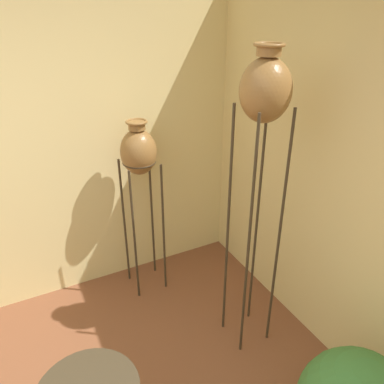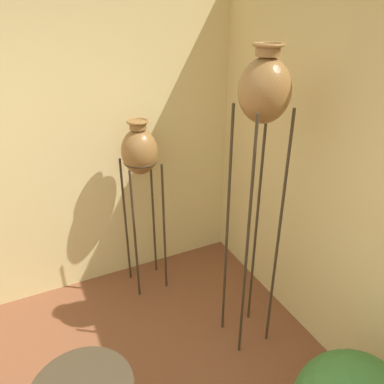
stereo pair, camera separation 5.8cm
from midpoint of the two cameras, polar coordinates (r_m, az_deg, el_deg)
name	(u,v)px [view 1 (the left image)]	position (r m, az deg, el deg)	size (l,w,h in m)	color
vase_stand_tall	(265,101)	(2.34, 10.28, 13.48)	(0.31, 0.31, 2.23)	#382D1E
vase_stand_medium	(139,156)	(3.10, -8.64, 5.51)	(0.30, 0.30, 1.61)	#382D1E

